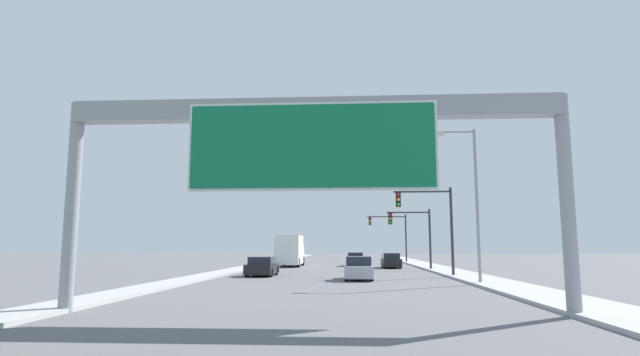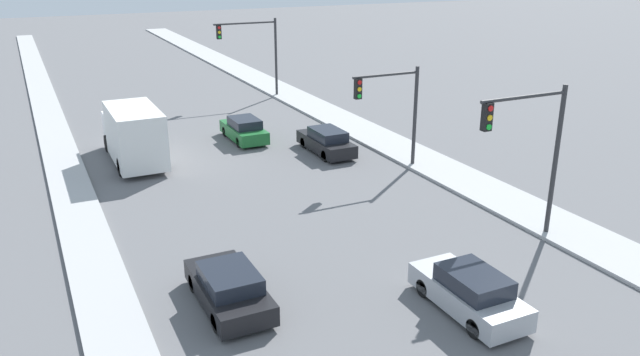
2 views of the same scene
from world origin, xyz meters
name	(u,v)px [view 2 (image 2 of 2)]	position (x,y,z in m)	size (l,w,h in m)	color
sidewalk_right	(331,115)	(9.50, 60.00, 0.07)	(3.00, 120.00, 0.15)	#ABABAB
median_strip_left	(59,148)	(-9.00, 60.00, 0.07)	(2.00, 120.00, 0.15)	#ABABAB
car_far_left	(229,288)	(-5.25, 38.43, 0.66)	(1.90, 4.41, 1.40)	black
car_mid_left	(469,292)	(1.75, 34.65, 0.71)	(1.80, 4.40, 1.50)	#A5A8AD
car_far_right	(326,142)	(5.25, 52.24, 0.70)	(1.76, 4.68, 1.48)	black
car_mid_center	(244,130)	(1.75, 56.86, 0.69)	(1.81, 4.42, 1.47)	#1E662D
truck_box_primary	(133,134)	(-5.25, 55.37, 1.66)	(2.50, 7.29, 3.27)	white
traffic_light_near_intersection	(534,141)	(7.21, 38.00, 4.29)	(4.19, 0.32, 6.39)	#2D2D30
traffic_light_mid_block	(395,102)	(7.18, 48.00, 3.74)	(3.99, 0.32, 5.55)	#2D2D30
traffic_light_far_intersection	(256,45)	(6.85, 68.00, 4.31)	(5.19, 0.32, 6.31)	#2D2D30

